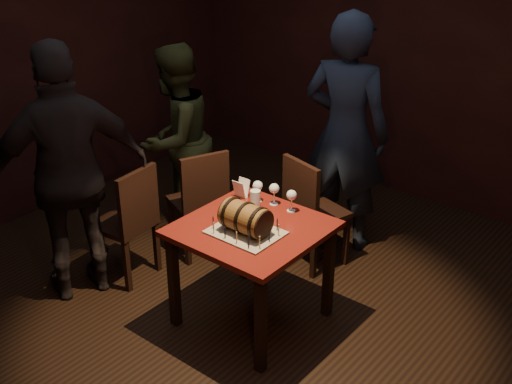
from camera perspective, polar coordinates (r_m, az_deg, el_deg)
room_shell at (r=4.10m, az=-1.51°, el=5.80°), size 5.04×5.04×2.80m
pub_table at (r=4.31m, az=-0.36°, el=-4.33°), size 0.90×0.90×0.75m
cake_board at (r=4.17m, az=-0.93°, el=-3.61°), size 0.45×0.35×0.01m
barrel_cake at (r=4.12m, az=-0.94°, el=-2.33°), size 0.37×0.22×0.22m
birthday_candles at (r=4.15m, az=-0.93°, el=-3.05°), size 0.40×0.30×0.09m
wine_glass_left at (r=4.52m, az=0.15°, el=0.48°), size 0.07×0.07×0.16m
wine_glass_mid at (r=4.48m, az=1.62°, el=0.23°), size 0.07×0.07×0.16m
wine_glass_right at (r=4.39m, az=3.18°, el=-0.36°), size 0.07×0.07×0.16m
pint_of_ale at (r=4.42m, az=-0.06°, el=-0.79°), size 0.07×0.07×0.15m
menu_card at (r=4.61m, az=-1.33°, el=0.30°), size 0.10×0.05×0.13m
chair_back at (r=5.01m, az=4.81°, el=-1.35°), size 0.49×0.49×0.93m
chair_left_rear at (r=5.15m, az=-4.91°, el=-0.53°), size 0.52×0.52×0.93m
chair_left_front at (r=4.93m, az=-11.13°, el=-2.28°), size 0.44×0.44×0.93m
person_back at (r=5.22m, az=7.97°, el=5.16°), size 0.79×0.58×1.97m
person_left_rear at (r=5.54m, az=-7.18°, el=4.64°), size 0.72×0.87×1.63m
person_left_front at (r=4.68m, az=-16.16°, el=1.49°), size 0.89×1.21×1.91m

